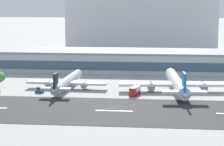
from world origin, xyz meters
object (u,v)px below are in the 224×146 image
(terminal_building, at_px, (128,60))
(service_baggage_tug_2, at_px, (40,90))
(airliner_black_tail_gate_0, at_px, (67,82))
(service_box_truck_1, at_px, (135,91))
(distant_hotel_block, at_px, (141,22))
(airliner_blue_tail_gate_1, at_px, (177,84))

(terminal_building, height_order, service_baggage_tug_2, terminal_building)
(airliner_black_tail_gate_0, height_order, service_box_truck_1, airliner_black_tail_gate_0)
(airliner_black_tail_gate_0, xyz_separation_m, service_baggage_tug_2, (-8.82, -7.94, -1.81))
(service_box_truck_1, bearing_deg, distant_hotel_block, -160.70)
(terminal_building, bearing_deg, service_box_truck_1, -83.50)
(service_box_truck_1, xyz_separation_m, service_baggage_tug_2, (-36.27, 1.09, -0.74))
(airliner_blue_tail_gate_1, bearing_deg, service_box_truck_1, 110.83)
(distant_hotel_block, xyz_separation_m, service_baggage_tug_2, (-32.44, -152.87, -18.07))
(airliner_blue_tail_gate_1, distance_m, service_baggage_tug_2, 52.58)
(terminal_building, xyz_separation_m, service_box_truck_1, (6.81, -59.79, -3.22))
(distant_hotel_block, distance_m, airliner_black_tail_gate_0, 147.73)
(service_box_truck_1, bearing_deg, airliner_black_tail_gate_0, -90.33)
(airliner_blue_tail_gate_1, bearing_deg, terminal_building, 18.68)
(terminal_building, height_order, airliner_black_tail_gate_0, terminal_building)
(service_box_truck_1, relative_size, service_baggage_tug_2, 1.80)
(airliner_black_tail_gate_0, bearing_deg, terminal_building, -19.48)
(terminal_building, relative_size, distant_hotel_block, 1.62)
(airliner_blue_tail_gate_1, bearing_deg, service_baggage_tug_2, 92.34)
(service_baggage_tug_2, bearing_deg, service_box_truck_1, -158.12)
(terminal_building, relative_size, service_box_truck_1, 25.63)
(distant_hotel_block, height_order, airliner_black_tail_gate_0, distant_hotel_block)
(airliner_black_tail_gate_0, bearing_deg, service_box_truck_1, -105.55)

